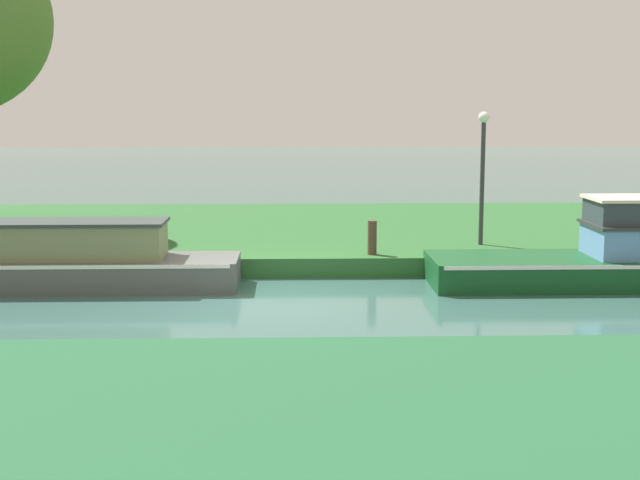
# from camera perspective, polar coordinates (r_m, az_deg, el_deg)

# --- Properties ---
(ground_plane) EXTENTS (120.00, 120.00, 0.00)m
(ground_plane) POSITION_cam_1_polar(r_m,az_deg,el_deg) (15.59, -3.22, -3.96)
(ground_plane) COLOR #345A54
(riverbank_far) EXTENTS (72.00, 10.00, 0.40)m
(riverbank_far) POSITION_cam_1_polar(r_m,az_deg,el_deg) (22.44, -2.80, 0.46)
(riverbank_far) COLOR #275929
(riverbank_far) RESTS_ON ground_plane
(lamp_post) EXTENTS (0.24, 0.24, 2.89)m
(lamp_post) POSITION_cam_1_polar(r_m,az_deg,el_deg) (19.39, 10.53, 5.04)
(lamp_post) COLOR #333338
(lamp_post) RESTS_ON riverbank_far
(mooring_post_near) EXTENTS (0.19, 0.19, 0.70)m
(mooring_post_near) POSITION_cam_1_polar(r_m,az_deg,el_deg) (17.96, 3.41, 0.16)
(mooring_post_near) COLOR #473726
(mooring_post_near) RESTS_ON riverbank_far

